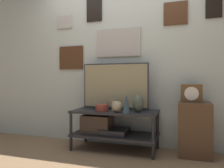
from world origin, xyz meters
The scene contains 11 objects.
ground_plane centered at (0.00, 0.00, 0.00)m, with size 12.00×12.00×0.00m, color #846647.
wall_back centered at (0.00, 0.61, 1.36)m, with size 6.40×0.08×2.70m.
media_console centered at (-0.10, 0.30, 0.34)m, with size 1.16×0.52×0.54m.
television centered at (-0.03, 0.41, 0.87)m, with size 0.96×0.05×0.66m.
vase_wide_bowl centered at (-0.15, 0.19, 0.58)m, with size 0.17×0.17×0.09m.
vase_round_glass centered at (0.07, 0.16, 0.61)m, with size 0.14×0.14×0.14m.
vase_urn_stoneware centered at (0.33, 0.24, 0.65)m, with size 0.14×0.14×0.23m.
vase_slim_bronze centered at (0.22, 0.09, 0.66)m, with size 0.10×0.10×0.24m.
candle_jar centered at (0.00, 0.28, 0.60)m, with size 0.07×0.07×0.13m.
side_table centered at (1.03, 0.37, 0.33)m, with size 0.39×0.37×0.67m.
mantel_clock centered at (0.99, 0.40, 0.78)m, with size 0.26×0.11×0.23m.
Camera 1 is at (0.89, -2.55, 0.94)m, focal length 35.00 mm.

